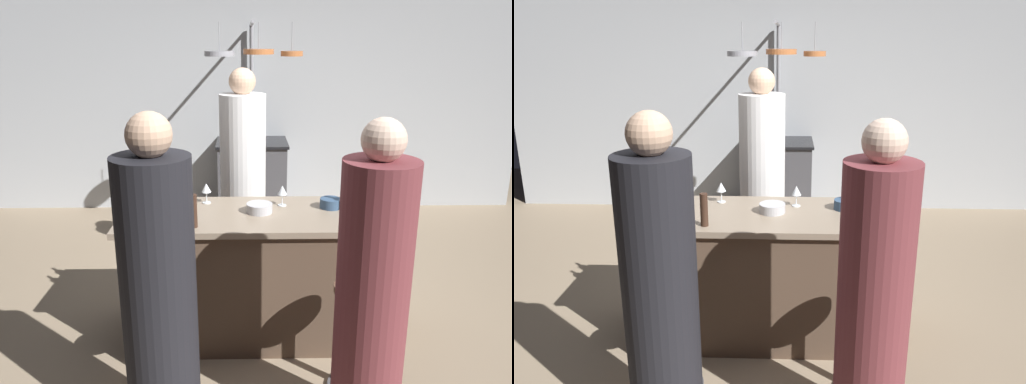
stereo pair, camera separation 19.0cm
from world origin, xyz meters
The scene contains 18 objects.
ground_plane centered at (0.00, 0.00, 0.00)m, with size 9.00×9.00×0.00m, color gray.
back_wall centered at (0.00, 2.85, 1.30)m, with size 6.40×0.16×2.60m, color #B2B7BC.
kitchen_island centered at (0.00, 0.00, 0.45)m, with size 1.80×0.72×0.90m.
stove_range centered at (0.00, 2.45, 0.45)m, with size 0.80×0.64×0.89m.
chef centered at (-0.09, 0.90, 0.83)m, with size 0.38×0.38×1.79m.
bar_stool_left centered at (-0.51, -0.62, 0.38)m, with size 0.28×0.28×0.68m.
guest_left centered at (-0.49, -1.00, 0.80)m, with size 0.36×0.36×1.72m.
bar_stool_right centered at (0.56, -0.62, 0.38)m, with size 0.28×0.28×0.68m.
guest_right centered at (0.54, -0.98, 0.78)m, with size 0.36×0.36×1.69m.
overhead_pot_rack centered at (-0.01, 1.91, 1.68)m, with size 0.88×1.37×2.17m.
pepper_mill centered at (-0.39, -0.25, 1.01)m, with size 0.05×0.05×0.21m, color #382319.
wine_bottle_rose centered at (-0.69, -0.03, 1.03)m, with size 0.07×0.07×0.33m.
wine_bottle_white centered at (0.69, -0.02, 1.01)m, with size 0.07×0.07×0.30m.
wine_bottle_amber centered at (-0.71, 0.13, 1.03)m, with size 0.07×0.07×0.33m.
wine_glass_near_right_guest centered at (0.18, 0.15, 1.01)m, with size 0.07×0.07×0.15m.
wine_glass_near_left_guest centered at (-0.35, 0.22, 1.01)m, with size 0.07×0.07×0.15m.
mixing_bowl_steel centered at (0.02, 0.01, 0.93)m, with size 0.17×0.17×0.06m, color #B7B7BC.
mixing_bowl_blue centered at (0.51, 0.10, 0.93)m, with size 0.14×0.14×0.07m, color #334C6B.
Camera 1 is at (-0.07, -3.16, 2.03)m, focal length 35.33 mm.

